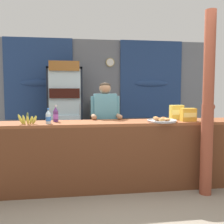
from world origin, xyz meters
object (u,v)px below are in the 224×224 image
(plastic_lawn_chair, at_px, (166,134))
(stall_counter, at_px, (123,148))
(shopkeeper, at_px, (105,118))
(soda_bottle_grape_soda, at_px, (56,115))
(bottle_shelf_rack, at_px, (101,125))
(snack_box_choco_powder, at_px, (188,115))
(drink_fridge, at_px, (65,105))
(snack_box_instant_noodle, at_px, (177,112))
(pastry_tray, at_px, (162,120))
(soda_bottle_water, at_px, (48,117))
(banana_bunch, at_px, (27,120))
(timber_post, at_px, (208,108))
(soda_bottle_orange_soda, at_px, (206,114))

(plastic_lawn_chair, bearing_deg, stall_counter, -126.44)
(shopkeeper, height_order, soda_bottle_grape_soda, shopkeeper)
(bottle_shelf_rack, distance_m, snack_box_choco_powder, 2.59)
(stall_counter, height_order, drink_fridge, drink_fridge)
(drink_fridge, bearing_deg, soda_bottle_grape_soda, -91.78)
(stall_counter, bearing_deg, snack_box_instant_noodle, 17.32)
(snack_box_instant_noodle, relative_size, snack_box_choco_powder, 1.03)
(soda_bottle_grape_soda, bearing_deg, plastic_lawn_chair, 33.87)
(snack_box_instant_noodle, relative_size, pastry_tray, 0.52)
(drink_fridge, height_order, bottle_shelf_rack, drink_fridge)
(soda_bottle_water, bearing_deg, snack_box_choco_powder, 0.20)
(drink_fridge, xyz_separation_m, plastic_lawn_chair, (2.14, -0.39, -0.62))
(soda_bottle_water, bearing_deg, bottle_shelf_rack, 68.11)
(shopkeeper, xyz_separation_m, soda_bottle_grape_soda, (-0.77, -0.41, 0.11))
(bottle_shelf_rack, bearing_deg, stall_counter, -87.48)
(bottle_shelf_rack, bearing_deg, banana_bunch, -117.18)
(soda_bottle_water, relative_size, banana_bunch, 0.79)
(timber_post, height_order, shopkeeper, timber_post)
(plastic_lawn_chair, relative_size, soda_bottle_grape_soda, 3.54)
(pastry_tray, bearing_deg, shopkeeper, 140.44)
(soda_bottle_orange_soda, distance_m, banana_bunch, 2.56)
(snack_box_choco_powder, bearing_deg, drink_fridge, 132.12)
(timber_post, height_order, drink_fridge, timber_post)
(timber_post, distance_m, snack_box_instant_noodle, 0.63)
(stall_counter, distance_m, shopkeeper, 0.74)
(pastry_tray, bearing_deg, stall_counter, 179.26)
(drink_fridge, relative_size, plastic_lawn_chair, 2.37)
(shopkeeper, bearing_deg, bottle_shelf_rack, 87.07)
(stall_counter, distance_m, plastic_lawn_chair, 2.10)
(soda_bottle_orange_soda, height_order, banana_bunch, soda_bottle_orange_soda)
(plastic_lawn_chair, bearing_deg, pastry_tray, -111.87)
(drink_fridge, height_order, soda_bottle_water, drink_fridge)
(bottle_shelf_rack, xyz_separation_m, pastry_tray, (0.67, -2.33, 0.36))
(soda_bottle_grape_soda, bearing_deg, timber_post, -14.09)
(shopkeeper, bearing_deg, soda_bottle_water, -143.92)
(timber_post, relative_size, shopkeeper, 1.59)
(timber_post, bearing_deg, snack_box_instant_noodle, 108.56)
(stall_counter, relative_size, plastic_lawn_chair, 4.77)
(soda_bottle_grape_soda, bearing_deg, bottle_shelf_rack, 68.03)
(stall_counter, bearing_deg, bottle_shelf_rack, 92.52)
(soda_bottle_water, relative_size, soda_bottle_orange_soda, 0.85)
(drink_fridge, relative_size, snack_box_choco_powder, 9.42)
(drink_fridge, bearing_deg, shopkeeper, -64.13)
(soda_bottle_orange_soda, bearing_deg, pastry_tray, -178.15)
(shopkeeper, xyz_separation_m, soda_bottle_orange_soda, (1.44, -0.60, 0.11))
(pastry_tray, bearing_deg, bottle_shelf_rack, 105.98)
(bottle_shelf_rack, bearing_deg, drink_fridge, -162.64)
(plastic_lawn_chair, bearing_deg, snack_box_instant_noodle, -103.60)
(bottle_shelf_rack, bearing_deg, soda_bottle_orange_soda, -59.58)
(bottle_shelf_rack, distance_m, soda_bottle_orange_soda, 2.72)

